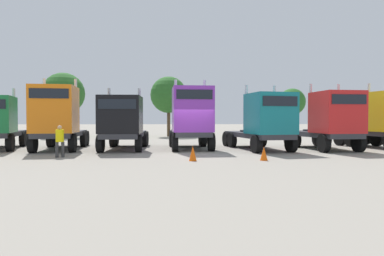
{
  "coord_description": "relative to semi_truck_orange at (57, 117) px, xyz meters",
  "views": [
    {
      "loc": [
        -0.93,
        -19.43,
        1.97
      ],
      "look_at": [
        0.05,
        2.67,
        1.36
      ],
      "focal_mm": 31.65,
      "sensor_mm": 36.0,
      "label": 1
    }
  ],
  "objects": [
    {
      "name": "semi_truck_orange",
      "position": [
        0.0,
        0.0,
        0.0
      ],
      "size": [
        3.23,
        6.62,
        4.5
      ],
      "rotation": [
        0.0,
        0.0,
        -1.46
      ],
      "color": "#333338",
      "rests_on": "ground"
    },
    {
      "name": "ground",
      "position": [
        8.25,
        -1.59,
        -2.05
      ],
      "size": [
        200.0,
        200.0,
        0.0
      ],
      "primitive_type": "plane",
      "color": "gray"
    },
    {
      "name": "semi_truck_red",
      "position": [
        16.8,
        -0.59,
        -0.16
      ],
      "size": [
        3.1,
        6.23,
        4.18
      ],
      "rotation": [
        0.0,
        0.0,
        -1.47
      ],
      "color": "#333338",
      "rests_on": "ground"
    },
    {
      "name": "oak_far_centre",
      "position": [
        6.4,
        16.32,
        2.53
      ],
      "size": [
        4.01,
        4.01,
        6.6
      ],
      "color": "#4C3823",
      "rests_on": "ground"
    },
    {
      "name": "visitor_in_hivis",
      "position": [
        1.36,
        -3.59,
        -1.11
      ],
      "size": [
        0.5,
        0.5,
        1.63
      ],
      "rotation": [
        0.0,
        0.0,
        5.02
      ],
      "color": "#383838",
      "rests_on": "ground"
    },
    {
      "name": "semi_truck_purple",
      "position": [
        8.23,
        0.27,
        -0.01
      ],
      "size": [
        2.88,
        5.94,
        4.5
      ],
      "rotation": [
        0.0,
        0.0,
        -1.51
      ],
      "color": "#333338",
      "rests_on": "ground"
    },
    {
      "name": "semi_truck_teal",
      "position": [
        12.69,
        -0.6,
        -0.24
      ],
      "size": [
        3.65,
        6.68,
        4.07
      ],
      "rotation": [
        0.0,
        0.0,
        -1.38
      ],
      "color": "#333338",
      "rests_on": "ground"
    },
    {
      "name": "oak_far_left",
      "position": [
        -4.6,
        15.16,
        2.56
      ],
      "size": [
        4.35,
        4.35,
        6.79
      ],
      "color": "#4C3823",
      "rests_on": "ground"
    },
    {
      "name": "traffic_cone_near",
      "position": [
        11.41,
        -5.33,
        -1.73
      ],
      "size": [
        0.36,
        0.36,
        0.64
      ],
      "primitive_type": "cone",
      "color": "#F2590C",
      "rests_on": "ground"
    },
    {
      "name": "oak_far_right",
      "position": [
        21.12,
        18.98,
        1.92
      ],
      "size": [
        3.18,
        3.18,
        5.59
      ],
      "color": "#4C3823",
      "rests_on": "ground"
    },
    {
      "name": "traffic_cone_mid",
      "position": [
        8.05,
        -5.33,
        -1.69
      ],
      "size": [
        0.36,
        0.36,
        0.72
      ],
      "primitive_type": "cone",
      "color": "#F2590C",
      "rests_on": "ground"
    },
    {
      "name": "semi_truck_black",
      "position": [
        3.96,
        0.02,
        -0.29
      ],
      "size": [
        2.61,
        6.42,
        3.91
      ],
      "rotation": [
        0.0,
        0.0,
        -1.56
      ],
      "color": "#333338",
      "rests_on": "ground"
    }
  ]
}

